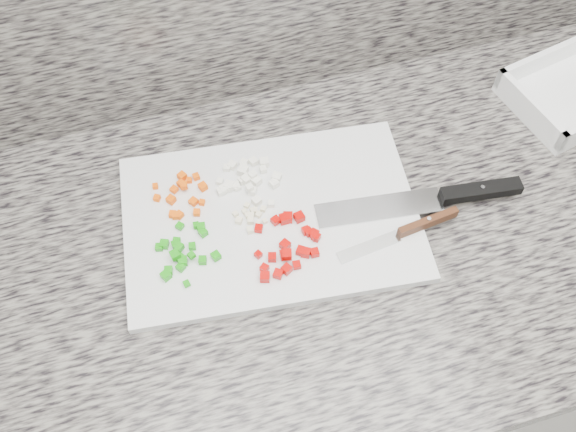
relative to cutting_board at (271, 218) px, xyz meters
name	(u,v)px	position (x,y,z in m)	size (l,w,h in m)	color
cabinet	(327,346)	(0.10, -0.05, -0.48)	(3.92, 0.62, 0.86)	beige
countertop	(343,237)	(0.10, -0.05, -0.03)	(3.96, 0.64, 0.04)	slate
cutting_board	(271,218)	(0.00, 0.00, 0.00)	(0.42, 0.28, 0.01)	silver
carrot_pile	(183,194)	(-0.11, 0.07, 0.01)	(0.08, 0.08, 0.02)	#F55705
onion_pile	(247,179)	(-0.02, 0.07, 0.01)	(0.10, 0.10, 0.02)	white
green_pepper_pile	(183,252)	(-0.13, -0.03, 0.01)	(0.09, 0.10, 0.02)	#17950D
red_pepper_pile	(290,244)	(0.01, -0.06, 0.01)	(0.10, 0.10, 0.02)	#B70602
garlic_pile	(251,217)	(-0.03, 0.00, 0.01)	(0.05, 0.05, 0.01)	beige
chef_knife	(446,197)	(0.25, -0.04, 0.01)	(0.31, 0.07, 0.02)	#B8BBBF
paring_knife	(413,228)	(0.19, -0.08, 0.01)	(0.19, 0.04, 0.02)	#B8BBBF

